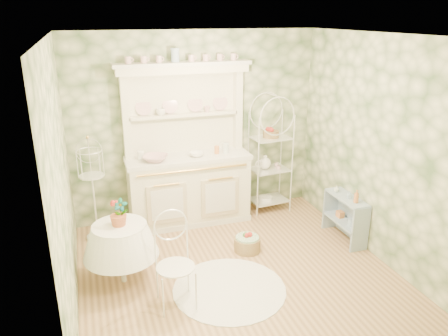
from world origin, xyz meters
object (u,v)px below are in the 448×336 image
object	(u,v)px
side_shelf	(345,218)
cafe_chair	(175,264)
birdcage_stand	(93,188)
kitchen_dresser	(188,147)
round_table	(121,252)
floor_basket	(247,242)
bakers_rack	(270,156)

from	to	relation	value
side_shelf	cafe_chair	distance (m)	2.57
side_shelf	birdcage_stand	distance (m)	3.38
kitchen_dresser	cafe_chair	bearing A→B (deg)	-107.87
kitchen_dresser	round_table	distance (m)	1.84
floor_basket	cafe_chair	bearing A→B (deg)	-143.97
kitchen_dresser	bakers_rack	size ratio (longest dim) A/B	1.32
cafe_chair	floor_basket	xyz separation A→B (m)	(1.10, 0.80, -0.37)
round_table	floor_basket	bearing A→B (deg)	7.01
side_shelf	floor_basket	xyz separation A→B (m)	(-1.37, 0.10, -0.19)
cafe_chair	birdcage_stand	distance (m)	1.90
side_shelf	birdcage_stand	xyz separation A→B (m)	(-3.18, 1.05, 0.43)
round_table	birdcage_stand	world-z (taller)	birdcage_stand
kitchen_dresser	round_table	size ratio (longest dim) A/B	3.03
kitchen_dresser	floor_basket	world-z (taller)	kitchen_dresser
round_table	floor_basket	distance (m)	1.62
bakers_rack	floor_basket	world-z (taller)	bakers_rack
birdcage_stand	floor_basket	size ratio (longest dim) A/B	4.07
side_shelf	cafe_chair	world-z (taller)	cafe_chair
bakers_rack	birdcage_stand	world-z (taller)	bakers_rack
birdcage_stand	floor_basket	bearing A→B (deg)	-27.52
side_shelf	cafe_chair	xyz separation A→B (m)	(-2.47, -0.70, 0.18)
side_shelf	round_table	size ratio (longest dim) A/B	0.94
birdcage_stand	round_table	bearing A→B (deg)	-78.78
bakers_rack	floor_basket	bearing A→B (deg)	-130.79
side_shelf	floor_basket	size ratio (longest dim) A/B	1.98
bakers_rack	side_shelf	xyz separation A→B (m)	(0.58, -1.22, -0.56)
kitchen_dresser	cafe_chair	distance (m)	2.08
birdcage_stand	floor_basket	world-z (taller)	birdcage_stand
kitchen_dresser	cafe_chair	xyz separation A→B (m)	(-0.61, -1.88, -0.66)
bakers_rack	cafe_chair	world-z (taller)	bakers_rack
kitchen_dresser	side_shelf	size ratio (longest dim) A/B	3.21
kitchen_dresser	birdcage_stand	size ratio (longest dim) A/B	1.56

